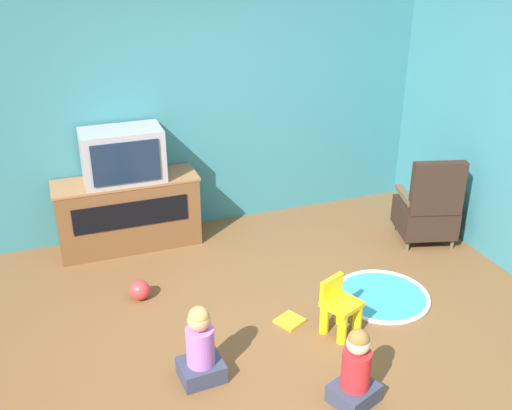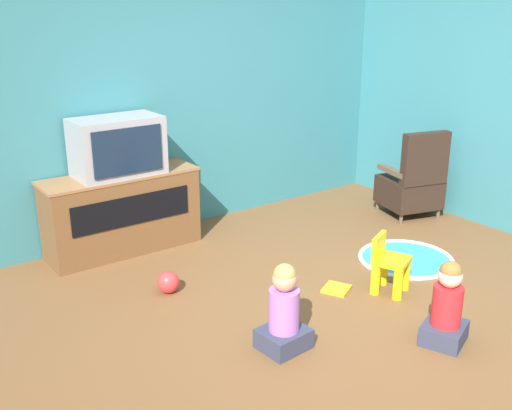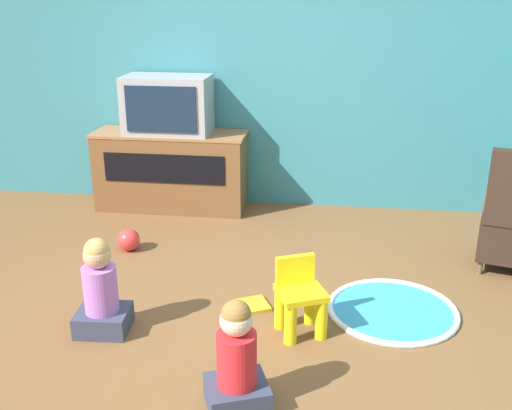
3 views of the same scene
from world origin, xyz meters
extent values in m
plane|color=brown|center=(0.00, 0.00, 0.00)|extent=(30.00, 30.00, 0.00)
cube|color=teal|center=(-0.27, 2.24, 1.42)|extent=(5.45, 0.12, 2.84)
cube|color=brown|center=(-0.83, 1.94, 0.35)|extent=(1.34, 0.44, 0.70)
cube|color=#90603A|center=(-0.83, 1.94, 0.69)|extent=(1.36, 0.45, 0.02)
cube|color=black|center=(-0.83, 1.72, 0.44)|extent=(1.07, 0.01, 0.25)
cube|color=#939399|center=(-0.83, 1.94, 0.95)|extent=(0.74, 0.42, 0.50)
cube|color=#142338|center=(-0.83, 1.72, 0.95)|extent=(0.61, 0.02, 0.39)
cylinder|color=brown|center=(2.24, 1.21, 0.05)|extent=(0.04, 0.04, 0.10)
cylinder|color=brown|center=(1.81, 1.33, 0.05)|extent=(0.04, 0.04, 0.10)
cylinder|color=brown|center=(2.12, 0.79, 0.05)|extent=(0.04, 0.04, 0.10)
cylinder|color=brown|center=(1.69, 0.91, 0.05)|extent=(0.04, 0.04, 0.10)
cube|color=black|center=(1.97, 1.06, 0.25)|extent=(0.65, 0.64, 0.29)
cube|color=black|center=(1.91, 0.85, 0.65)|extent=(0.51, 0.23, 0.52)
cube|color=brown|center=(2.19, 1.00, 0.49)|extent=(0.19, 0.44, 0.05)
cube|color=brown|center=(1.75, 1.12, 0.49)|extent=(0.19, 0.44, 0.05)
cylinder|color=yellow|center=(0.43, -0.15, 0.14)|extent=(0.07, 0.07, 0.28)
cylinder|color=yellow|center=(0.60, -0.07, 0.14)|extent=(0.07, 0.07, 0.28)
cylinder|color=yellow|center=(0.36, 0.01, 0.14)|extent=(0.07, 0.07, 0.28)
cylinder|color=yellow|center=(0.53, 0.09, 0.14)|extent=(0.07, 0.07, 0.28)
cube|color=yellow|center=(0.48, -0.03, 0.26)|extent=(0.34, 0.33, 0.04)
cube|color=yellow|center=(0.43, 0.07, 0.36)|extent=(0.23, 0.13, 0.17)
cylinder|color=teal|center=(1.04, 0.29, 0.01)|extent=(0.82, 0.82, 0.01)
torus|color=silver|center=(1.04, 0.29, 0.01)|extent=(0.82, 0.82, 0.04)
cube|color=#33384C|center=(-0.68, -0.16, 0.07)|extent=(0.32, 0.28, 0.13)
cylinder|color=#A566BF|center=(-0.68, -0.16, 0.27)|extent=(0.20, 0.20, 0.28)
sphere|color=tan|center=(-0.68, -0.16, 0.49)|extent=(0.16, 0.16, 0.16)
sphere|color=tan|center=(-0.68, -0.16, 0.52)|extent=(0.15, 0.15, 0.15)
cube|color=#33384C|center=(0.22, -0.73, 0.06)|extent=(0.37, 0.35, 0.13)
cylinder|color=red|center=(0.22, -0.73, 0.27)|extent=(0.19, 0.19, 0.27)
sphere|color=beige|center=(0.22, -0.73, 0.48)|extent=(0.16, 0.16, 0.16)
sphere|color=olive|center=(0.22, -0.73, 0.50)|extent=(0.14, 0.14, 0.14)
sphere|color=red|center=(-0.91, 0.96, 0.09)|extent=(0.17, 0.17, 0.17)
cube|color=gold|center=(0.16, 0.22, 0.01)|extent=(0.26, 0.26, 0.02)
camera|label=1|loc=(-1.44, -3.39, 2.89)|focal=42.00mm
camera|label=2|loc=(-2.81, -2.77, 2.14)|focal=42.00mm
camera|label=3|loc=(0.63, -3.10, 1.92)|focal=42.00mm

